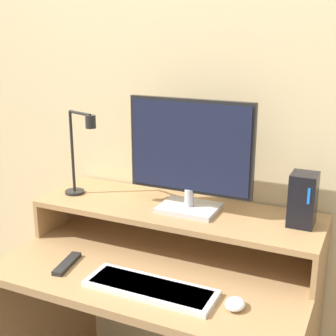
# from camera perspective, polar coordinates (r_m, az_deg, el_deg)

# --- Properties ---
(wall_back) EXTENTS (6.00, 0.05, 2.50)m
(wall_back) POSITION_cam_1_polar(r_m,az_deg,el_deg) (1.91, 3.73, 7.73)
(wall_back) COLOR beige
(wall_back) RESTS_ON ground_plane
(desk) EXTENTS (1.12, 0.68, 0.72)m
(desk) POSITION_cam_1_polar(r_m,az_deg,el_deg) (1.86, -1.08, -17.29)
(desk) COLOR #A87F51
(desk) RESTS_ON ground_plane
(monitor_shelf) EXTENTS (1.12, 0.36, 0.16)m
(monitor_shelf) POSITION_cam_1_polar(r_m,az_deg,el_deg) (1.83, 1.06, -5.57)
(monitor_shelf) COLOR #A87F51
(monitor_shelf) RESTS_ON desk
(monitor) EXTENTS (0.48, 0.17, 0.43)m
(monitor) POSITION_cam_1_polar(r_m,az_deg,el_deg) (1.73, 2.69, 1.61)
(monitor) COLOR #BCBCC1
(monitor) RESTS_ON monitor_shelf
(desk_lamp) EXTENTS (0.19, 0.10, 0.35)m
(desk_lamp) POSITION_cam_1_polar(r_m,az_deg,el_deg) (1.92, -10.67, 1.83)
(desk_lamp) COLOR black
(desk_lamp) RESTS_ON monitor_shelf
(router_dock) EXTENTS (0.09, 0.10, 0.19)m
(router_dock) POSITION_cam_1_polar(r_m,az_deg,el_deg) (1.70, 16.12, -3.72)
(router_dock) COLOR black
(router_dock) RESTS_ON monitor_shelf
(keyboard) EXTENTS (0.44, 0.15, 0.02)m
(keyboard) POSITION_cam_1_polar(r_m,az_deg,el_deg) (1.59, -2.18, -14.42)
(keyboard) COLOR silver
(keyboard) RESTS_ON desk
(mouse) EXTENTS (0.06, 0.08, 0.03)m
(mouse) POSITION_cam_1_polar(r_m,az_deg,el_deg) (1.51, 8.18, -16.08)
(mouse) COLOR white
(mouse) RESTS_ON desk
(remote_control) EXTENTS (0.07, 0.17, 0.02)m
(remote_control) POSITION_cam_1_polar(r_m,az_deg,el_deg) (1.77, -12.21, -11.33)
(remote_control) COLOR black
(remote_control) RESTS_ON desk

